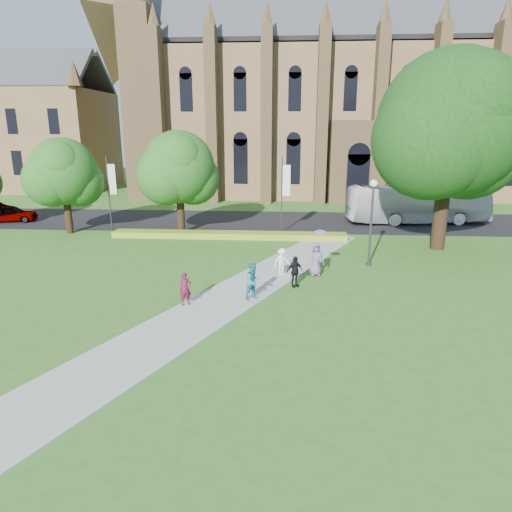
# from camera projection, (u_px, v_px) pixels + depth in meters

# --- Properties ---
(ground) EXTENTS (160.00, 160.00, 0.00)m
(ground) POSITION_uv_depth(u_px,v_px,m) (235.00, 300.00, 22.32)
(ground) COLOR #2F6A20
(ground) RESTS_ON ground
(road) EXTENTS (160.00, 10.00, 0.02)m
(road) POSITION_uv_depth(u_px,v_px,m) (260.00, 221.00, 41.53)
(road) COLOR black
(road) RESTS_ON ground
(footpath) EXTENTS (15.58, 28.54, 0.04)m
(footpath) POSITION_uv_depth(u_px,v_px,m) (237.00, 293.00, 23.27)
(footpath) COLOR #B2B2A8
(footpath) RESTS_ON ground
(flower_hedge) EXTENTS (18.00, 1.40, 0.45)m
(flower_hedge) POSITION_uv_depth(u_px,v_px,m) (229.00, 235.00, 35.08)
(flower_hedge) COLOR #C0D029
(flower_hedge) RESTS_ON ground
(cathedral) EXTENTS (52.60, 18.25, 28.00)m
(cathedral) POSITION_uv_depth(u_px,v_px,m) (351.00, 88.00, 56.32)
(cathedral) COLOR brown
(cathedral) RESTS_ON ground
(building_west) EXTENTS (22.00, 14.00, 18.30)m
(building_west) POSITION_uv_depth(u_px,v_px,m) (23.00, 121.00, 62.51)
(building_west) COLOR brown
(building_west) RESTS_ON ground
(streetlamp) EXTENTS (0.44, 0.44, 5.24)m
(streetlamp) POSITION_uv_depth(u_px,v_px,m) (372.00, 213.00, 27.17)
(streetlamp) COLOR #38383D
(streetlamp) RESTS_ON ground
(large_tree) EXTENTS (9.60, 9.60, 13.20)m
(large_tree) POSITION_uv_depth(u_px,v_px,m) (450.00, 125.00, 29.75)
(large_tree) COLOR #332114
(large_tree) RESTS_ON ground
(street_tree_0) EXTENTS (5.20, 5.20, 7.50)m
(street_tree_0) POSITION_uv_depth(u_px,v_px,m) (64.00, 172.00, 35.48)
(street_tree_0) COLOR #332114
(street_tree_0) RESTS_ON ground
(street_tree_1) EXTENTS (5.60, 5.60, 8.05)m
(street_tree_1) POSITION_uv_depth(u_px,v_px,m) (179.00, 168.00, 35.25)
(street_tree_1) COLOR #332114
(street_tree_1) RESTS_ON ground
(banner_pole_0) EXTENTS (0.70, 0.10, 6.00)m
(banner_pole_0) POSITION_uv_depth(u_px,v_px,m) (283.00, 191.00, 35.87)
(banner_pole_0) COLOR #38383D
(banner_pole_0) RESTS_ON ground
(banner_pole_1) EXTENTS (0.70, 0.10, 6.00)m
(banner_pole_1) POSITION_uv_depth(u_px,v_px,m) (110.00, 189.00, 36.82)
(banner_pole_1) COLOR #38383D
(banner_pole_1) RESTS_ON ground
(tour_coach) EXTENTS (12.68, 4.51, 3.45)m
(tour_coach) POSITION_uv_depth(u_px,v_px,m) (417.00, 204.00, 40.23)
(tour_coach) COLOR silver
(tour_coach) RESTS_ON road
(car_0) EXTENTS (4.58, 2.59, 1.47)m
(car_0) POSITION_uv_depth(u_px,v_px,m) (11.00, 214.00, 41.03)
(car_0) COLOR gray
(car_0) RESTS_ON road
(pedestrian_0) EXTENTS (0.69, 0.60, 1.58)m
(pedestrian_0) POSITION_uv_depth(u_px,v_px,m) (185.00, 289.00, 21.46)
(pedestrian_0) COLOR #57132D
(pedestrian_0) RESTS_ON footpath
(pedestrian_1) EXTENTS (1.13, 1.10, 1.83)m
(pedestrian_1) POSITION_uv_depth(u_px,v_px,m) (254.00, 281.00, 22.16)
(pedestrian_1) COLOR teal
(pedestrian_1) RESTS_ON footpath
(pedestrian_2) EXTENTS (1.15, 0.95, 1.55)m
(pedestrian_2) POSITION_uv_depth(u_px,v_px,m) (282.00, 262.00, 25.96)
(pedestrian_2) COLOR white
(pedestrian_2) RESTS_ON footpath
(pedestrian_3) EXTENTS (1.04, 0.86, 1.65)m
(pedestrian_3) POSITION_uv_depth(u_px,v_px,m) (295.00, 271.00, 23.99)
(pedestrian_3) COLOR black
(pedestrian_3) RESTS_ON footpath
(pedestrian_4) EXTENTS (1.00, 0.72, 1.89)m
(pedestrian_4) POSITION_uv_depth(u_px,v_px,m) (316.00, 259.00, 25.83)
(pedestrian_4) COLOR slate
(pedestrian_4) RESTS_ON footpath
(parasol) EXTENTS (0.87, 0.87, 0.65)m
(parasol) POSITION_uv_depth(u_px,v_px,m) (320.00, 237.00, 25.57)
(parasol) COLOR #F1AABC
(parasol) RESTS_ON pedestrian_4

